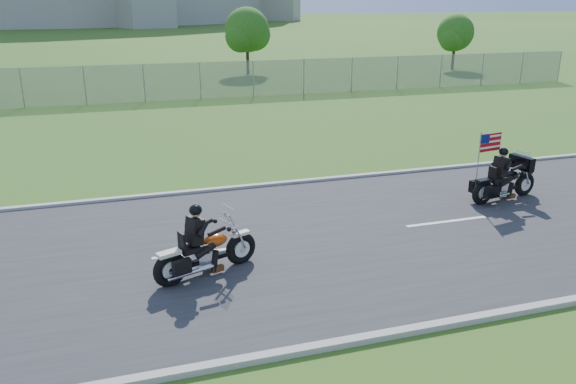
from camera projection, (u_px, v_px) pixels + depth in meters
name	position (u px, v px, depth m)	size (l,w,h in m)	color
ground	(292.00, 243.00, 12.70)	(420.00, 420.00, 0.00)	#235119
road	(292.00, 242.00, 12.69)	(120.00, 8.00, 0.04)	#28282B
curb_north	(250.00, 187.00, 16.34)	(120.00, 0.18, 0.12)	#9E9B93
curb_south	(367.00, 339.00, 9.02)	(120.00, 0.18, 0.12)	#9E9B93
fence	(85.00, 85.00, 29.07)	(60.00, 0.03, 2.00)	gray
tree_fence_near	(247.00, 32.00, 40.57)	(3.52, 3.28, 4.75)	#382316
tree_fence_far	(455.00, 35.00, 43.29)	(3.08, 2.87, 4.20)	#382316
motorcycle_lead	(205.00, 253.00, 11.04)	(2.21, 1.09, 1.55)	black
motorcycle_follow	(504.00, 182.00, 15.19)	(2.24, 0.88, 1.88)	black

